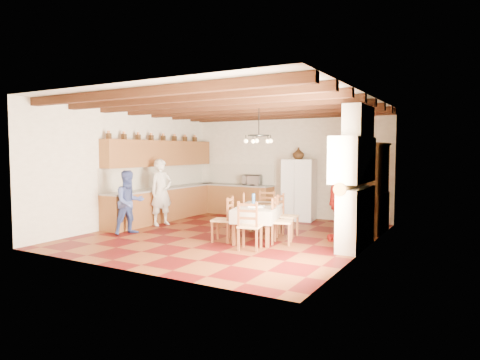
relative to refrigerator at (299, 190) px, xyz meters
name	(u,v)px	position (x,y,z in m)	size (l,w,h in m)	color
floor	(230,236)	(-0.55, -2.82, -0.85)	(6.00, 6.50, 0.02)	#480B0A
ceiling	(229,102)	(-0.55, -2.82, 2.17)	(6.00, 6.50, 0.02)	silver
wall_back	(287,165)	(-0.55, 0.44, 0.66)	(6.00, 0.02, 3.00)	beige
wall_front	(124,178)	(-0.55, -6.08, 0.66)	(6.00, 0.02, 3.00)	beige
wall_left	(130,167)	(-3.56, -2.82, 0.66)	(0.02, 6.50, 3.00)	beige
wall_right	(365,173)	(2.46, -2.82, 0.66)	(0.02, 6.50, 3.00)	beige
ceiling_beams	(229,106)	(-0.55, -2.82, 2.07)	(6.00, 6.30, 0.16)	#38180D
lower_cabinets_left	(166,204)	(-3.25, -1.77, -0.41)	(0.60, 4.30, 0.86)	olive
lower_cabinets_back	(236,200)	(-2.10, 0.13, -0.41)	(2.30, 0.60, 0.86)	olive
countertop_left	(166,188)	(-3.25, -1.77, 0.04)	(0.62, 4.30, 0.04)	gray
countertop_back	(236,185)	(-2.10, 0.13, 0.04)	(2.34, 0.62, 0.04)	gray
backsplash_left	(158,176)	(-3.54, -1.77, 0.36)	(0.03, 4.30, 0.60)	beige
backsplash_back	(241,174)	(-2.10, 0.42, 0.36)	(2.30, 0.03, 0.60)	beige
upper_cabinets	(162,153)	(-3.38, -1.77, 1.01)	(0.35, 4.20, 0.70)	olive
fireplace	(353,177)	(2.17, -2.62, 0.56)	(0.56, 1.60, 2.80)	beige
wall_picture	(340,153)	(1.00, 0.41, 1.01)	(0.34, 0.03, 0.42)	black
refrigerator	(299,190)	(0.00, 0.00, 0.00)	(0.84, 0.69, 1.68)	white
hutch	(374,188)	(2.20, -0.82, 0.21)	(0.49, 1.16, 2.11)	#39230D
dining_table	(259,210)	(0.20, -2.85, -0.20)	(1.25, 1.82, 0.73)	beige
chandelier	(259,136)	(0.20, -2.85, 1.41)	(0.47, 0.47, 0.03)	black
chair_left_near	(223,219)	(-0.35, -3.44, -0.36)	(0.42, 0.40, 0.96)	brown
chair_left_far	(236,214)	(-0.44, -2.70, -0.36)	(0.42, 0.40, 0.96)	brown
chair_right_near	(282,221)	(0.83, -3.01, -0.36)	(0.42, 0.40, 0.96)	brown
chair_right_far	(288,216)	(0.65, -2.30, -0.36)	(0.42, 0.40, 0.96)	brown
chair_end_near	(250,225)	(0.51, -3.81, -0.36)	(0.42, 0.40, 0.96)	brown
chair_end_far	(265,211)	(-0.10, -1.93, -0.36)	(0.42, 0.40, 0.96)	brown
person_man	(161,192)	(-2.79, -2.51, 0.01)	(0.62, 0.41, 1.71)	silver
person_woman_blue	(129,202)	(-2.66, -3.80, -0.11)	(0.72, 0.56, 1.47)	#405097
person_woman_red	(337,202)	(1.72, -2.11, 0.00)	(0.98, 0.41, 1.68)	#AC1911
microwave	(252,180)	(-1.55, 0.13, 0.21)	(0.54, 0.37, 0.30)	silver
fridge_vase	(298,153)	(-0.03, 0.00, 1.01)	(0.31, 0.31, 0.33)	#39230D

